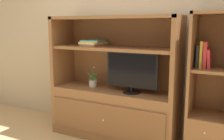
{
  "coord_description": "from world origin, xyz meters",
  "views": [
    {
      "loc": [
        1.4,
        -2.33,
        1.4
      ],
      "look_at": [
        0.0,
        0.35,
        0.87
      ],
      "focal_mm": 40.94,
      "sensor_mm": 36.0,
      "label": 1
    }
  ],
  "objects_px": {
    "media_console": "(114,100)",
    "tv_monitor": "(132,72)",
    "magazine_stack": "(94,43)",
    "upright_book_row": "(204,56)",
    "bookshelf_tall": "(209,111)",
    "potted_plant": "(93,83)"
  },
  "relations": [
    {
      "from": "media_console",
      "to": "tv_monitor",
      "type": "xyz_separation_m",
      "value": [
        0.26,
        -0.06,
        0.39
      ]
    },
    {
      "from": "magazine_stack",
      "to": "upright_book_row",
      "type": "height_order",
      "value": "upright_book_row"
    },
    {
      "from": "tv_monitor",
      "to": "magazine_stack",
      "type": "height_order",
      "value": "magazine_stack"
    },
    {
      "from": "media_console",
      "to": "magazine_stack",
      "type": "distance_m",
      "value": 0.76
    },
    {
      "from": "bookshelf_tall",
      "to": "media_console",
      "type": "bearing_deg",
      "value": -179.75
    },
    {
      "from": "tv_monitor",
      "to": "bookshelf_tall",
      "type": "height_order",
      "value": "bookshelf_tall"
    },
    {
      "from": "magazine_stack",
      "to": "bookshelf_tall",
      "type": "distance_m",
      "value": 1.55
    },
    {
      "from": "media_console",
      "to": "bookshelf_tall",
      "type": "xyz_separation_m",
      "value": [
        1.12,
        0.0,
        0.04
      ]
    },
    {
      "from": "potted_plant",
      "to": "upright_book_row",
      "type": "bearing_deg",
      "value": -0.07
    },
    {
      "from": "potted_plant",
      "to": "tv_monitor",
      "type": "bearing_deg",
      "value": -5.51
    },
    {
      "from": "tv_monitor",
      "to": "upright_book_row",
      "type": "distance_m",
      "value": 0.8
    },
    {
      "from": "potted_plant",
      "to": "bookshelf_tall",
      "type": "xyz_separation_m",
      "value": [
        1.42,
        0.01,
        -0.15
      ]
    },
    {
      "from": "magazine_stack",
      "to": "bookshelf_tall",
      "type": "xyz_separation_m",
      "value": [
        1.4,
        0.01,
        -0.66
      ]
    },
    {
      "from": "potted_plant",
      "to": "media_console",
      "type": "bearing_deg",
      "value": 0.87
    },
    {
      "from": "tv_monitor",
      "to": "upright_book_row",
      "type": "relative_size",
      "value": 2.29
    },
    {
      "from": "media_console",
      "to": "upright_book_row",
      "type": "height_order",
      "value": "media_console"
    },
    {
      "from": "tv_monitor",
      "to": "potted_plant",
      "type": "relative_size",
      "value": 2.4
    },
    {
      "from": "tv_monitor",
      "to": "magazine_stack",
      "type": "xyz_separation_m",
      "value": [
        -0.54,
        0.06,
        0.31
      ]
    },
    {
      "from": "media_console",
      "to": "potted_plant",
      "type": "relative_size",
      "value": 6.13
    },
    {
      "from": "magazine_stack",
      "to": "media_console",
      "type": "bearing_deg",
      "value": 0.7
    },
    {
      "from": "magazine_stack",
      "to": "potted_plant",
      "type": "bearing_deg",
      "value": -176.52
    },
    {
      "from": "potted_plant",
      "to": "magazine_stack",
      "type": "height_order",
      "value": "magazine_stack"
    }
  ]
}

